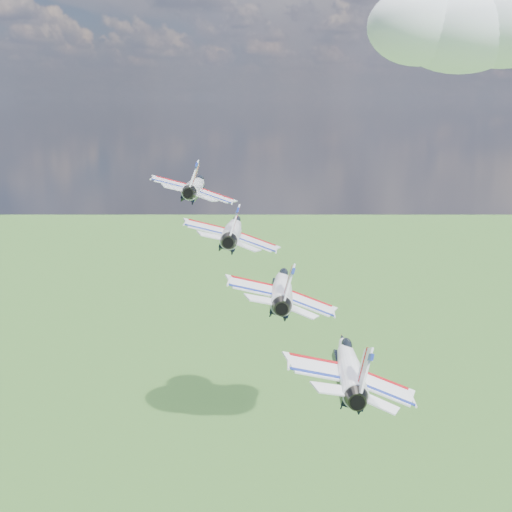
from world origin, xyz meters
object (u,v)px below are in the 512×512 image
at_px(jet_1, 233,229).
at_px(jet_3, 348,365).
at_px(jet_0, 196,186).
at_px(jet_2, 282,287).

xyz_separation_m(jet_1, jet_3, (16.59, -16.88, -6.58)).
distance_m(jet_0, jet_2, 24.56).
height_order(jet_0, jet_2, jet_0).
distance_m(jet_1, jet_2, 12.28).
bearing_deg(jet_0, jet_2, -64.11).
relative_size(jet_2, jet_3, 1.00).
bearing_deg(jet_1, jet_3, -64.11).
height_order(jet_1, jet_3, jet_1).
relative_size(jet_0, jet_3, 1.00).
xyz_separation_m(jet_0, jet_3, (24.88, -25.32, -9.87)).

